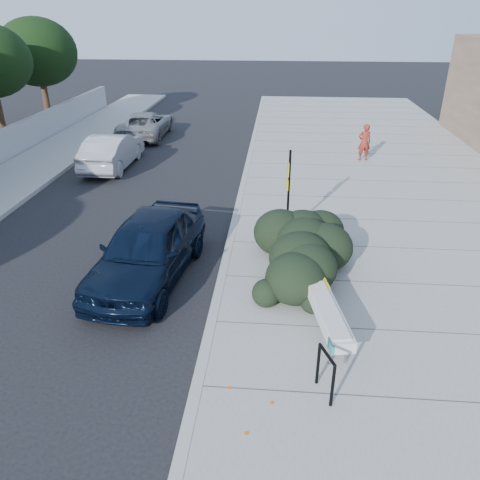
# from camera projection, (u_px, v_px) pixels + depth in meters

# --- Properties ---
(ground) EXTENTS (120.00, 120.00, 0.00)m
(ground) POSITION_uv_depth(u_px,v_px,m) (212.00, 327.00, 10.50)
(ground) COLOR black
(ground) RESTS_ON ground
(sidewalk_near) EXTENTS (11.20, 50.00, 0.15)m
(sidewalk_near) POSITION_uv_depth(u_px,v_px,m) (412.00, 236.00, 14.52)
(sidewalk_near) COLOR gray
(sidewalk_near) RESTS_ON ground
(curb_near) EXTENTS (0.22, 50.00, 0.17)m
(curb_near) POSITION_uv_depth(u_px,v_px,m) (233.00, 229.00, 14.93)
(curb_near) COLOR #9E9E99
(curb_near) RESTS_ON ground
(tree_far_f) EXTENTS (4.40, 4.40, 6.07)m
(tree_far_f) POSITION_uv_depth(u_px,v_px,m) (37.00, 52.00, 26.53)
(tree_far_f) COLOR #332114
(tree_far_f) RESTS_ON ground
(bench) EXTENTS (0.89, 2.44, 0.72)m
(bench) POSITION_uv_depth(u_px,v_px,m) (328.00, 313.00, 9.76)
(bench) COLOR gray
(bench) RESTS_ON sidewalk_near
(bike_rack) EXTENTS (0.27, 0.60, 0.93)m
(bike_rack) POSITION_uv_depth(u_px,v_px,m) (326.00, 370.00, 8.23)
(bike_rack) COLOR black
(bike_rack) RESTS_ON sidewalk_near
(sign_post) EXTENTS (0.12, 0.30, 2.63)m
(sign_post) POSITION_uv_depth(u_px,v_px,m) (288.00, 188.00, 13.88)
(sign_post) COLOR black
(sign_post) RESTS_ON sidewalk_near
(hedge) EXTENTS (2.87, 4.29, 1.47)m
(hedge) POSITION_uv_depth(u_px,v_px,m) (303.00, 245.00, 12.19)
(hedge) COLOR black
(hedge) RESTS_ON sidewalk_near
(sedan_navy) EXTENTS (2.61, 5.21, 1.70)m
(sedan_navy) POSITION_uv_depth(u_px,v_px,m) (148.00, 249.00, 12.07)
(sedan_navy) COLOR black
(sedan_navy) RESTS_ON ground
(wagon_silver) EXTENTS (1.62, 4.59, 1.51)m
(wagon_silver) POSITION_uv_depth(u_px,v_px,m) (112.00, 151.00, 20.73)
(wagon_silver) COLOR #AFB0B4
(wagon_silver) RESTS_ON ground
(suv_silver) EXTENTS (2.38, 4.99, 1.38)m
(suv_silver) POSITION_uv_depth(u_px,v_px,m) (146.00, 124.00, 25.74)
(suv_silver) COLOR gray
(suv_silver) RESTS_ON ground
(pedestrian) EXTENTS (0.66, 0.48, 1.65)m
(pedestrian) POSITION_uv_depth(u_px,v_px,m) (364.00, 142.00, 21.19)
(pedestrian) COLOR maroon
(pedestrian) RESTS_ON sidewalk_near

